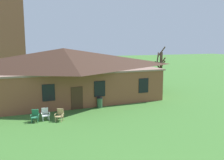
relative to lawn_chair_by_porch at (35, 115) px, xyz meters
The scene contains 7 objects.
brick_building 8.53m from the lawn_chair_by_porch, 62.77° to the left, with size 19.77×10.40×5.52m.
dome_tower 27.60m from the lawn_chair_by_porch, 93.72° to the left, with size 5.18×5.18×20.24m.
lawn_chair_by_porch is the anchor object (origin of this frame).
lawn_chair_near_door 0.82m from the lawn_chair_by_porch, 13.99° to the left, with size 0.66×0.69×0.96m.
lawn_chair_left_end 1.88m from the lawn_chair_by_porch, 14.84° to the right, with size 0.83×0.86×0.96m.
bare_tree_beside_building 18.07m from the lawn_chair_by_porch, 24.45° to the left, with size 1.44×1.42×5.63m.
trash_bin 6.35m from the lawn_chair_by_porch, 18.39° to the left, with size 0.56×0.56×0.98m.
Camera 1 is at (-5.10, -6.35, 6.09)m, focal length 38.95 mm.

